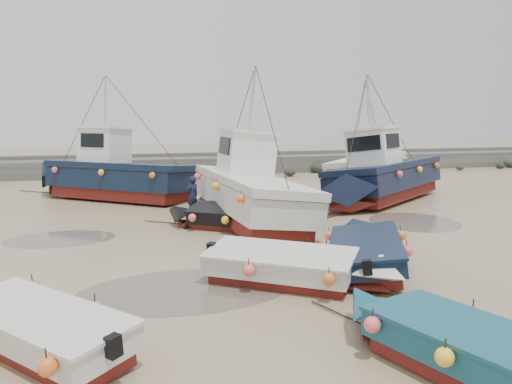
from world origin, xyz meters
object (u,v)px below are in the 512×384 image
at_px(dinghy_0, 30,320).
at_px(dinghy_5, 295,263).
at_px(dinghy_2, 458,339).
at_px(dinghy_4, 225,214).
at_px(cabin_boat_2, 383,175).
at_px(cabin_boat_3, 373,165).
at_px(cabin_boat_1, 243,189).
at_px(dinghy_1, 368,247).
at_px(cabin_boat_0, 109,173).
at_px(person, 193,215).

relative_size(dinghy_0, dinghy_5, 0.94).
xyz_separation_m(dinghy_2, dinghy_4, (-1.79, 11.36, 0.01)).
xyz_separation_m(dinghy_5, cabin_boat_2, (8.08, 10.49, 0.76)).
bearing_deg(cabin_boat_3, cabin_boat_1, -101.94).
distance_m(dinghy_1, cabin_boat_1, 7.17).
distance_m(dinghy_5, cabin_boat_0, 15.48).
bearing_deg(dinghy_4, cabin_boat_0, 62.34).
height_order(cabin_boat_1, person, cabin_boat_1).
bearing_deg(cabin_boat_1, dinghy_5, -98.44).
relative_size(cabin_boat_0, cabin_boat_1, 0.83).
relative_size(dinghy_4, cabin_boat_1, 0.45).
relative_size(cabin_boat_0, person, 5.52).
height_order(cabin_boat_3, person, cabin_boat_3).
height_order(dinghy_0, cabin_boat_1, cabin_boat_1).
distance_m(cabin_boat_0, cabin_boat_1, 8.68).
bearing_deg(cabin_boat_2, dinghy_2, 118.56).
distance_m(cabin_boat_0, cabin_boat_2, 13.71).
bearing_deg(cabin_boat_2, cabin_boat_0, 35.06).
height_order(dinghy_4, person, dinghy_4).
bearing_deg(cabin_boat_1, dinghy_2, -91.51).
bearing_deg(dinghy_0, person, 28.08).
bearing_deg(dinghy_4, cabin_boat_1, -4.17).
xyz_separation_m(dinghy_1, cabin_boat_1, (-2.10, 6.82, 0.77)).
bearing_deg(dinghy_2, dinghy_0, 139.04).
bearing_deg(dinghy_1, dinghy_0, -134.01).
distance_m(dinghy_5, cabin_boat_2, 13.26).
bearing_deg(dinghy_4, person, 50.26).
height_order(dinghy_5, cabin_boat_3, cabin_boat_3).
relative_size(dinghy_2, cabin_boat_1, 0.52).
distance_m(cabin_boat_3, person, 12.64).
bearing_deg(cabin_boat_1, cabin_boat_0, 123.51).
bearing_deg(cabin_boat_1, cabin_boat_3, 31.90).
xyz_separation_m(dinghy_0, cabin_boat_1, (6.23, 10.02, 0.76)).
distance_m(dinghy_1, person, 9.28).
bearing_deg(dinghy_5, cabin_boat_1, -149.10).
xyz_separation_m(cabin_boat_1, cabin_boat_2, (7.64, 2.63, -0.00)).
distance_m(dinghy_2, dinghy_4, 11.50).
distance_m(dinghy_2, cabin_boat_0, 20.39).
relative_size(dinghy_1, cabin_boat_1, 0.57).
height_order(dinghy_2, cabin_boat_1, cabin_boat_1).
relative_size(cabin_boat_1, cabin_boat_3, 1.28).
bearing_deg(dinghy_2, dinghy_5, 84.15).
bearing_deg(person, cabin_boat_3, 173.17).
xyz_separation_m(dinghy_2, cabin_boat_3, (8.61, 19.76, 0.78)).
relative_size(cabin_boat_2, person, 5.83).
distance_m(dinghy_0, dinghy_1, 8.92).
bearing_deg(person, dinghy_5, 65.30).
height_order(dinghy_1, cabin_boat_0, cabin_boat_0).
distance_m(cabin_boat_2, cabin_boat_3, 4.85).
bearing_deg(person, dinghy_4, 73.84).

